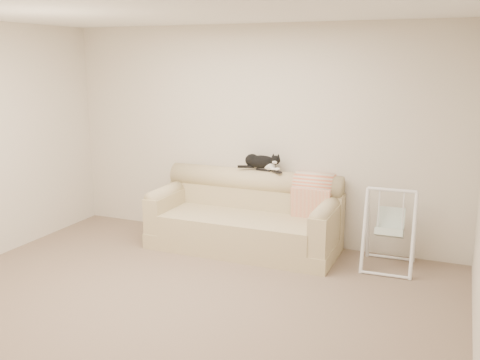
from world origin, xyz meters
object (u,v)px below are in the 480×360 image
(remote_b, at_px, (277,171))
(baby_swing, at_px, (390,228))
(sofa, at_px, (246,219))
(tuxedo_cat, at_px, (262,162))
(remote_a, at_px, (263,169))

(remote_b, relative_size, baby_swing, 0.18)
(sofa, relative_size, tuxedo_cat, 4.15)
(remote_a, xyz_separation_m, tuxedo_cat, (-0.03, 0.01, 0.09))
(baby_swing, bearing_deg, remote_b, 171.17)
(remote_b, height_order, baby_swing, remote_b)
(sofa, xyz_separation_m, remote_a, (0.13, 0.24, 0.56))
(remote_a, bearing_deg, baby_swing, -9.20)
(tuxedo_cat, bearing_deg, remote_a, -18.71)
(sofa, height_order, tuxedo_cat, tuxedo_cat)
(sofa, distance_m, tuxedo_cat, 0.70)
(remote_a, distance_m, baby_swing, 1.62)
(remote_a, xyz_separation_m, remote_b, (0.18, -0.04, -0.00))
(sofa, xyz_separation_m, remote_b, (0.31, 0.20, 0.56))
(remote_a, height_order, remote_b, remote_a)
(remote_a, bearing_deg, remote_b, -11.93)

